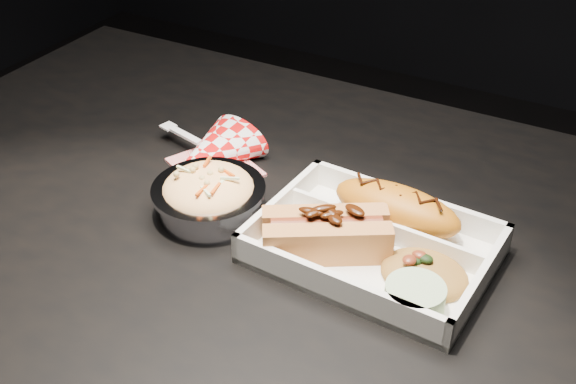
# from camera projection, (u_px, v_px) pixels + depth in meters

# --- Properties ---
(dining_table) EXTENTS (1.20, 0.80, 0.75)m
(dining_table) POSITION_uv_depth(u_px,v_px,m) (279.00, 294.00, 0.88)
(dining_table) COLOR black
(dining_table) RESTS_ON ground
(food_tray) EXTENTS (0.26, 0.19, 0.04)m
(food_tray) POSITION_uv_depth(u_px,v_px,m) (373.00, 249.00, 0.79)
(food_tray) COLOR white
(food_tray) RESTS_ON dining_table
(fried_pastry) EXTENTS (0.16, 0.07, 0.05)m
(fried_pastry) POSITION_uv_depth(u_px,v_px,m) (397.00, 208.00, 0.82)
(fried_pastry) COLOR #B86612
(fried_pastry) RESTS_ON food_tray
(hotdog) EXTENTS (0.15, 0.12, 0.06)m
(hotdog) POSITION_uv_depth(u_px,v_px,m) (326.00, 231.00, 0.78)
(hotdog) COLOR #C07B41
(hotdog) RESTS_ON food_tray
(fried_rice_mound) EXTENTS (0.10, 0.08, 0.03)m
(fried_rice_mound) POSITION_uv_depth(u_px,v_px,m) (425.00, 266.00, 0.75)
(fried_rice_mound) COLOR #A77130
(fried_rice_mound) RESTS_ON food_tray
(cupcake_liner) EXTENTS (0.06, 0.06, 0.03)m
(cupcake_liner) POSITION_uv_depth(u_px,v_px,m) (415.00, 298.00, 0.71)
(cupcake_liner) COLOR #A3BD8F
(cupcake_liner) RESTS_ON food_tray
(foil_coleslaw_cup) EXTENTS (0.13, 0.13, 0.06)m
(foil_coleslaw_cup) POSITION_uv_depth(u_px,v_px,m) (209.00, 194.00, 0.84)
(foil_coleslaw_cup) COLOR silver
(foil_coleslaw_cup) RESTS_ON dining_table
(napkin_fork) EXTENTS (0.18, 0.14, 0.10)m
(napkin_fork) POSITION_uv_depth(u_px,v_px,m) (212.00, 152.00, 0.95)
(napkin_fork) COLOR red
(napkin_fork) RESTS_ON dining_table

